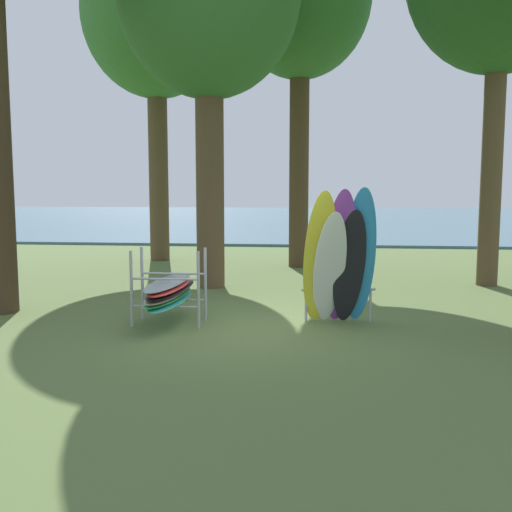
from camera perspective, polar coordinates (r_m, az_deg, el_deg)
ground_plane at (r=9.75m, az=-0.62°, el=-6.92°), size 80.00×80.00×0.00m
lake_water at (r=40.39m, az=4.38°, el=3.53°), size 80.00×36.00×0.10m
tree_mid_behind at (r=17.67m, az=4.21°, el=22.99°), size 3.84×3.84×9.57m
tree_deep_back at (r=19.36m, az=-9.46°, el=21.51°), size 4.35×4.35×9.86m
leaning_board_pile at (r=9.89m, az=7.89°, el=-0.56°), size 1.28×1.09×2.28m
board_storage_rack at (r=10.13m, az=-8.20°, el=-3.29°), size 1.15×2.13×1.25m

